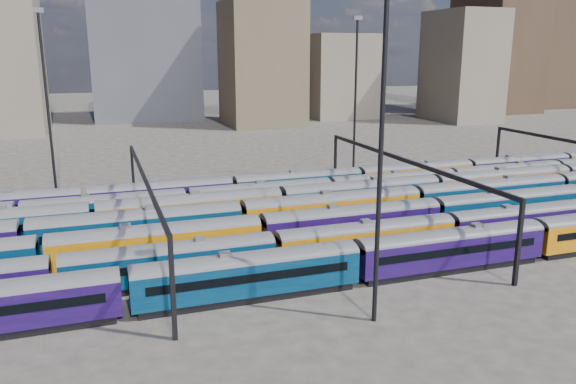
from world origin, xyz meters
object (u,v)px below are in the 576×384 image
object	(u,v)px
rake_0	(535,234)
rake_1	(524,218)
mast_2	(381,142)
rake_2	(157,240)

from	to	relation	value
rake_0	rake_1	size ratio (longest dim) A/B	0.89
mast_2	rake_0	bearing A→B (deg)	18.02
rake_0	rake_2	world-z (taller)	rake_2
rake_0	mast_2	size ratio (longest dim) A/B	4.62
rake_1	rake_0	bearing A→B (deg)	-120.38
rake_2	rake_0	bearing A→B (deg)	-15.51
rake_2	mast_2	bearing A→B (deg)	-49.50
rake_0	rake_1	xyz separation A→B (m)	(2.93, 5.00, -0.09)
rake_0	rake_2	size ratio (longest dim) A/B	0.82
rake_0	rake_2	bearing A→B (deg)	164.49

